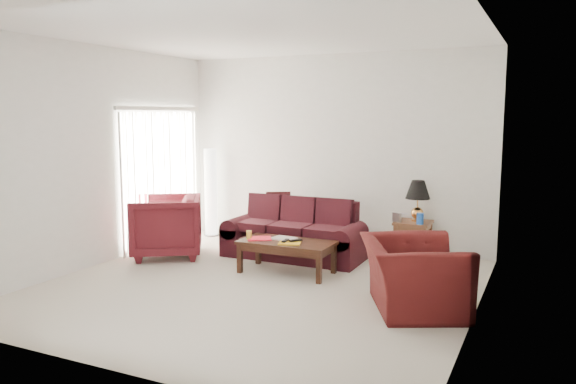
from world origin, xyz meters
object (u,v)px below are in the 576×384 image
object	(u,v)px
armchair_left	(166,226)
sofa	(293,230)
coffee_table	(287,257)
armchair_right	(413,276)
floor_lamp	(211,192)
end_table	(413,240)

from	to	relation	value
armchair_left	sofa	bearing A→B (deg)	80.22
coffee_table	armchair_right	bearing A→B (deg)	-9.86
floor_lamp	coffee_table	distance (m)	2.70
end_table	sofa	bearing A→B (deg)	-155.81
end_table	coffee_table	xyz separation A→B (m)	(-1.32, -1.48, -0.06)
armchair_left	armchair_right	world-z (taller)	armchair_left
floor_lamp	end_table	bearing A→B (deg)	-0.82
end_table	floor_lamp	xyz separation A→B (m)	(-3.48, 0.05, 0.49)
end_table	armchair_right	bearing A→B (deg)	-77.02
floor_lamp	coffee_table	bearing A→B (deg)	-35.21
armchair_right	coffee_table	distance (m)	1.94
armchair_right	end_table	bearing A→B (deg)	-13.12
sofa	armchair_right	world-z (taller)	sofa
sofa	armchair_left	distance (m)	1.86
armchair_right	coffee_table	world-z (taller)	armchair_right
sofa	armchair_left	bearing A→B (deg)	-152.75
coffee_table	floor_lamp	bearing A→B (deg)	155.59
floor_lamp	armchair_right	distance (m)	4.57
floor_lamp	armchair_right	size ratio (longest dim) A/B	1.33
armchair_left	floor_lamp	bearing A→B (deg)	154.57
floor_lamp	armchair_left	bearing A→B (deg)	-82.85
end_table	armchair_right	size ratio (longest dim) A/B	0.48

